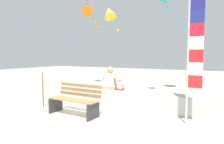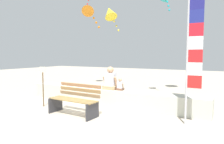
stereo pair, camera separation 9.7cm
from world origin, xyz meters
The scene contains 9 objects.
ground_plane centered at (0.00, 0.00, 0.00)m, with size 40.00×40.00×0.00m, color #B1A592.
seawall_ledge centered at (0.00, 1.24, 0.28)m, with size 6.61×0.60×0.55m, color beige.
park_bench centered at (-0.24, -0.29, 0.41)m, with size 1.55×0.67×0.88m.
person_adult centered at (0.11, 1.20, 0.86)m, with size 0.51×0.38×0.79m.
person_child centered at (0.48, 1.20, 0.71)m, with size 0.27×0.20×0.42m.
flag_banner centered at (2.84, 0.41, 1.83)m, with size 0.37×0.05×3.12m.
kite_yellow centered at (-0.75, 2.66, 3.51)m, with size 0.87×0.83×1.11m.
kite_orange centered at (-1.24, 1.83, 3.54)m, with size 0.76×0.79×1.09m.
sign_post centered at (-1.77, -0.08, 0.79)m, with size 0.24×0.04×1.35m.
Camera 1 is at (3.49, -4.88, 1.73)m, focal length 32.63 mm.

